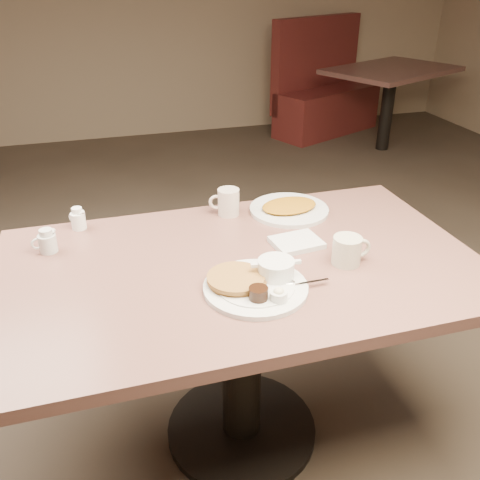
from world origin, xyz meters
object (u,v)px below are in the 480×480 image
object	(u,v)px
main_plate	(257,281)
booth_back_right	(330,93)
coffee_mug_far	(228,202)
creamer_right	(78,219)
diner_table	(242,307)
coffee_mug_near	(348,250)
creamer_left	(47,242)
hash_plate	(289,208)

from	to	relation	value
main_plate	booth_back_right	distance (m)	4.20
main_plate	booth_back_right	size ratio (longest dim) A/B	0.22
main_plate	coffee_mug_far	bearing A→B (deg)	84.27
booth_back_right	creamer_right	bearing A→B (deg)	-128.26
diner_table	coffee_mug_far	size ratio (longest dim) A/B	12.33
main_plate	coffee_mug_near	distance (m)	0.32
creamer_right	booth_back_right	xyz separation A→B (m)	(2.47, 3.14, -0.38)
coffee_mug_far	booth_back_right	distance (m)	3.74
main_plate	booth_back_right	bearing A→B (deg)	61.62
diner_table	creamer_right	world-z (taller)	creamer_right
diner_table	booth_back_right	bearing A→B (deg)	60.59
creamer_left	creamer_right	xyz separation A→B (m)	(0.10, 0.14, 0.00)
diner_table	creamer_left	size ratio (longest dim) A/B	17.50
coffee_mug_far	creamer_right	distance (m)	0.54
diner_table	main_plate	distance (m)	0.24
diner_table	creamer_left	distance (m)	0.67
coffee_mug_far	creamer_left	bearing A→B (deg)	-170.33
diner_table	hash_plate	distance (m)	0.46
creamer_right	booth_back_right	size ratio (longest dim) A/B	0.05
main_plate	coffee_mug_near	world-z (taller)	coffee_mug_near
coffee_mug_far	booth_back_right	world-z (taller)	booth_back_right
coffee_mug_far	booth_back_right	bearing A→B (deg)	58.60
main_plate	hash_plate	xyz separation A→B (m)	(0.28, 0.46, -0.01)
coffee_mug_far	hash_plate	size ratio (longest dim) A/B	0.36
diner_table	coffee_mug_near	xyz separation A→B (m)	(0.31, -0.10, 0.22)
coffee_mug_far	creamer_right	bearing A→B (deg)	176.16
diner_table	main_plate	world-z (taller)	main_plate
main_plate	diner_table	bearing A→B (deg)	90.28
creamer_left	creamer_right	size ratio (longest dim) A/B	1.07
creamer_right	coffee_mug_near	bearing A→B (deg)	-31.28
diner_table	coffee_mug_far	world-z (taller)	coffee_mug_far
diner_table	coffee_mug_far	xyz separation A→B (m)	(0.05, 0.35, 0.22)
coffee_mug_near	creamer_right	world-z (taller)	coffee_mug_near
creamer_left	hash_plate	distance (m)	0.87
creamer_left	main_plate	bearing A→B (deg)	-34.16
hash_plate	coffee_mug_far	bearing A→B (deg)	169.66
coffee_mug_near	hash_plate	xyz separation A→B (m)	(-0.03, 0.41, -0.03)
main_plate	coffee_mug_far	distance (m)	0.51
main_plate	coffee_mug_far	size ratio (longest dim) A/B	3.15
diner_table	hash_plate	world-z (taller)	hash_plate
creamer_left	hash_plate	xyz separation A→B (m)	(0.86, 0.07, -0.02)
creamer_right	hash_plate	world-z (taller)	creamer_right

